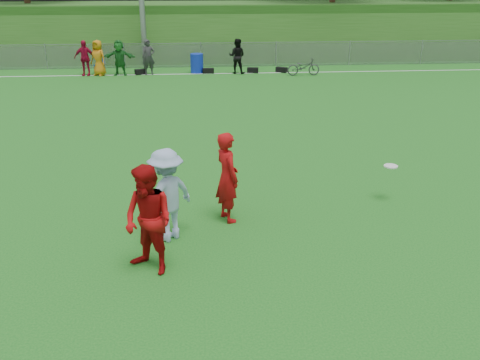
{
  "coord_description": "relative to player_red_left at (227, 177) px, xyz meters",
  "views": [
    {
      "loc": [
        -0.25,
        -8.74,
        4.85
      ],
      "look_at": [
        0.49,
        0.5,
        1.19
      ],
      "focal_mm": 40.0,
      "sensor_mm": 36.0,
      "label": 1
    }
  ],
  "objects": [
    {
      "name": "sideline_far",
      "position": [
        -0.3,
        16.69,
        -0.93
      ],
      "size": [
        60.0,
        0.1,
        0.01
      ],
      "primitive_type": "cube",
      "color": "white",
      "rests_on": "ground"
    },
    {
      "name": "player_red_center",
      "position": [
        -1.43,
        -1.93,
        0.02
      ],
      "size": [
        1.18,
        1.15,
        1.91
      ],
      "primitive_type": "imported",
      "rotation": [
        0.0,
        0.0,
        -0.68
      ],
      "color": "#AA0B0D",
      "rests_on": "ground"
    },
    {
      "name": "frisbee",
      "position": [
        3.65,
        0.69,
        -0.12
      ],
      "size": [
        0.31,
        0.31,
        0.03
      ],
      "color": "white",
      "rests_on": "ground"
    },
    {
      "name": "camp_chair",
      "position": [
        -5.42,
        17.51,
        -0.69
      ],
      "size": [
        0.51,
        0.52,
        0.85
      ],
      "rotation": [
        0.0,
        0.0,
        -0.08
      ],
      "color": "#0D4296",
      "rests_on": "ground"
    },
    {
      "name": "fence",
      "position": [
        -0.3,
        18.69,
        -0.29
      ],
      "size": [
        58.0,
        0.06,
        1.3
      ],
      "color": "gray",
      "rests_on": "ground"
    },
    {
      "name": "berm",
      "position": [
        -0.3,
        29.69,
        0.56
      ],
      "size": [
        120.0,
        18.0,
        3.0
      ],
      "primitive_type": "cube",
      "color": "#225317",
      "rests_on": "ground"
    },
    {
      "name": "gear_bags",
      "position": [
        0.67,
        16.79,
        -0.81
      ],
      "size": [
        7.65,
        0.53,
        0.26
      ],
      "color": "black",
      "rests_on": "ground"
    },
    {
      "name": "player_blue",
      "position": [
        -1.18,
        -0.76,
        -0.03
      ],
      "size": [
        1.32,
        1.29,
        1.81
      ],
      "primitive_type": "imported",
      "rotation": [
        0.0,
        0.0,
        3.89
      ],
      "color": "#9BB4D8",
      "rests_on": "ground"
    },
    {
      "name": "recycling_bin",
      "position": [
        -0.53,
        16.99,
        -0.47
      ],
      "size": [
        0.79,
        0.79,
        0.95
      ],
      "primitive_type": "cylinder",
      "rotation": [
        0.0,
        0.0,
        -0.29
      ],
      "color": "#1029B7",
      "rests_on": "ground"
    },
    {
      "name": "ground",
      "position": [
        -0.3,
        -1.31,
        -0.94
      ],
      "size": [
        120.0,
        120.0,
        0.0
      ],
      "primitive_type": "plane",
      "color": "#14611B",
      "rests_on": "ground"
    },
    {
      "name": "spectator_row",
      "position": [
        -3.36,
        16.69,
        -0.09
      ],
      "size": [
        8.41,
        0.88,
        1.69
      ],
      "color": "#A30B2C",
      "rests_on": "ground"
    },
    {
      "name": "bicycle",
      "position": [
        4.65,
        15.89,
        -0.52
      ],
      "size": [
        1.6,
        0.6,
        0.83
      ],
      "primitive_type": "imported",
      "rotation": [
        0.0,
        0.0,
        1.6
      ],
      "color": "#313234",
      "rests_on": "ground"
    },
    {
      "name": "player_red_left",
      "position": [
        0.0,
        0.0,
        0.0
      ],
      "size": [
        0.68,
        0.81,
        1.88
      ],
      "primitive_type": "imported",
      "rotation": [
        0.0,
        0.0,
        1.97
      ],
      "color": "#AA0B0D",
      "rests_on": "ground"
    }
  ]
}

